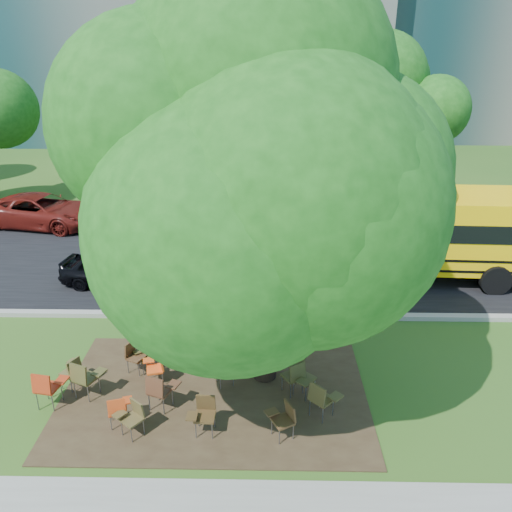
{
  "coord_description": "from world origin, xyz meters",
  "views": [
    {
      "loc": [
        2.14,
        -9.86,
        7.53
      ],
      "look_at": [
        1.89,
        3.53,
        1.76
      ],
      "focal_mm": 35.0,
      "sensor_mm": 36.0,
      "label": 1
    }
  ],
  "objects_px": {
    "chair_7": "(322,397)",
    "chair_8": "(72,370)",
    "school_bus": "(398,229)",
    "black_car": "(115,269)",
    "chair_2": "(118,408)",
    "chair_1": "(84,376)",
    "chair_0": "(47,386)",
    "chair_12": "(302,375)",
    "chair_4": "(160,389)",
    "chair_3": "(133,415)",
    "main_tree": "(266,162)",
    "chair_5": "(204,411)",
    "chair_6": "(284,417)",
    "chair_14": "(157,365)",
    "chair_13": "(295,374)",
    "chair_11": "(226,368)",
    "chair_10": "(134,354)",
    "chair_9": "(148,354)",
    "bg_car_red": "(42,211)"
  },
  "relations": [
    {
      "from": "main_tree",
      "to": "chair_2",
      "type": "xyz_separation_m",
      "value": [
        -3.06,
        -1.77,
        -4.8
      ]
    },
    {
      "from": "chair_6",
      "to": "bg_car_red",
      "type": "relative_size",
      "value": 0.16
    },
    {
      "from": "school_bus",
      "to": "black_car",
      "type": "xyz_separation_m",
      "value": [
        -9.43,
        -1.0,
        -1.11
      ]
    },
    {
      "from": "chair_0",
      "to": "black_car",
      "type": "xyz_separation_m",
      "value": [
        -0.2,
        6.05,
        0.02
      ]
    },
    {
      "from": "chair_6",
      "to": "chair_14",
      "type": "bearing_deg",
      "value": 32.28
    },
    {
      "from": "chair_8",
      "to": "chair_12",
      "type": "bearing_deg",
      "value": -64.03
    },
    {
      "from": "chair_2",
      "to": "chair_6",
      "type": "bearing_deg",
      "value": -19.96
    },
    {
      "from": "chair_5",
      "to": "chair_13",
      "type": "distance_m",
      "value": 2.33
    },
    {
      "from": "chair_13",
      "to": "school_bus",
      "type": "bearing_deg",
      "value": 27.43
    },
    {
      "from": "chair_5",
      "to": "chair_9",
      "type": "height_order",
      "value": "chair_5"
    },
    {
      "from": "school_bus",
      "to": "chair_14",
      "type": "height_order",
      "value": "school_bus"
    },
    {
      "from": "chair_12",
      "to": "chair_11",
      "type": "bearing_deg",
      "value": -59.8
    },
    {
      "from": "chair_12",
      "to": "black_car",
      "type": "bearing_deg",
      "value": -93.22
    },
    {
      "from": "chair_5",
      "to": "chair_9",
      "type": "relative_size",
      "value": 1.12
    },
    {
      "from": "chair_13",
      "to": "chair_1",
      "type": "bearing_deg",
      "value": 150.67
    },
    {
      "from": "main_tree",
      "to": "chair_5",
      "type": "bearing_deg",
      "value": -123.45
    },
    {
      "from": "chair_7",
      "to": "chair_13",
      "type": "relative_size",
      "value": 1.02
    },
    {
      "from": "chair_4",
      "to": "chair_10",
      "type": "distance_m",
      "value": 1.64
    },
    {
      "from": "chair_3",
      "to": "chair_7",
      "type": "height_order",
      "value": "chair_7"
    },
    {
      "from": "chair_2",
      "to": "chair_12",
      "type": "relative_size",
      "value": 0.87
    },
    {
      "from": "chair_12",
      "to": "chair_13",
      "type": "relative_size",
      "value": 1.0
    },
    {
      "from": "chair_9",
      "to": "chair_13",
      "type": "xyz_separation_m",
      "value": [
        3.58,
        -0.83,
        0.08
      ]
    },
    {
      "from": "chair_8",
      "to": "chair_9",
      "type": "bearing_deg",
      "value": -38.2
    },
    {
      "from": "school_bus",
      "to": "chair_13",
      "type": "xyz_separation_m",
      "value": [
        -3.76,
        -6.46,
        -1.16
      ]
    },
    {
      "from": "chair_3",
      "to": "school_bus",
      "type": "bearing_deg",
      "value": -94.24
    },
    {
      "from": "main_tree",
      "to": "chair_7",
      "type": "relative_size",
      "value": 9.78
    },
    {
      "from": "school_bus",
      "to": "chair_0",
      "type": "xyz_separation_m",
      "value": [
        -9.24,
        -7.04,
        -1.13
      ]
    },
    {
      "from": "chair_5",
      "to": "black_car",
      "type": "bearing_deg",
      "value": -58.49
    },
    {
      "from": "chair_10",
      "to": "chair_13",
      "type": "bearing_deg",
      "value": 103.21
    },
    {
      "from": "chair_4",
      "to": "chair_3",
      "type": "bearing_deg",
      "value": -98.38
    },
    {
      "from": "chair_5",
      "to": "chair_8",
      "type": "distance_m",
      "value": 3.52
    },
    {
      "from": "chair_4",
      "to": "chair_11",
      "type": "distance_m",
      "value": 1.65
    },
    {
      "from": "chair_0",
      "to": "chair_12",
      "type": "bearing_deg",
      "value": 15.32
    },
    {
      "from": "chair_7",
      "to": "chair_8",
      "type": "bearing_deg",
      "value": -145.15
    },
    {
      "from": "chair_2",
      "to": "chair_1",
      "type": "bearing_deg",
      "value": 121.52
    },
    {
      "from": "chair_0",
      "to": "main_tree",
      "type": "bearing_deg",
      "value": 23.95
    },
    {
      "from": "chair_14",
      "to": "black_car",
      "type": "bearing_deg",
      "value": 11.73
    },
    {
      "from": "chair_12",
      "to": "bg_car_red",
      "type": "distance_m",
      "value": 15.52
    },
    {
      "from": "chair_3",
      "to": "chair_14",
      "type": "xyz_separation_m",
      "value": [
        0.15,
        1.69,
        0.01
      ]
    },
    {
      "from": "chair_0",
      "to": "chair_7",
      "type": "relative_size",
      "value": 1.05
    },
    {
      "from": "chair_13",
      "to": "black_car",
      "type": "xyz_separation_m",
      "value": [
        -5.67,
        5.46,
        0.06
      ]
    },
    {
      "from": "chair_7",
      "to": "chair_9",
      "type": "height_order",
      "value": "chair_7"
    },
    {
      "from": "chair_12",
      "to": "chair_13",
      "type": "bearing_deg",
      "value": -67.77
    },
    {
      "from": "chair_13",
      "to": "chair_0",
      "type": "bearing_deg",
      "value": 153.79
    },
    {
      "from": "chair_8",
      "to": "bg_car_red",
      "type": "xyz_separation_m",
      "value": [
        -5.3,
        11.14,
        0.2
      ]
    },
    {
      "from": "chair_4",
      "to": "chair_10",
      "type": "bearing_deg",
      "value": 144.18
    },
    {
      "from": "main_tree",
      "to": "chair_6",
      "type": "bearing_deg",
      "value": -78.54
    },
    {
      "from": "chair_3",
      "to": "chair_10",
      "type": "distance_m",
      "value": 2.16
    },
    {
      "from": "main_tree",
      "to": "chair_12",
      "type": "distance_m",
      "value": 4.86
    },
    {
      "from": "chair_11",
      "to": "black_car",
      "type": "distance_m",
      "value": 6.61
    }
  ]
}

